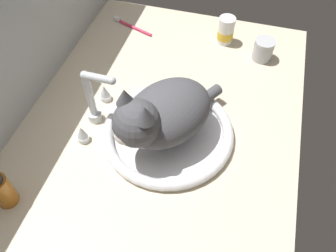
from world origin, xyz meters
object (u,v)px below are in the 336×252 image
Objects in this scene: pill_bottle at (226,31)px; amber_bottle at (1,190)px; toothbrush at (131,26)px; faucet at (94,103)px; cat at (161,115)px; sink_basin at (168,132)px; metal_jar at (263,50)px.

amber_bottle is (-73.07, 38.65, 0.67)cm from pill_bottle.
faucet is at bearing -172.95° from toothbrush.
toothbrush is at bearing 7.05° from faucet.
toothbrush is at bearing 28.63° from cat.
faucet is at bearing 147.42° from pill_bottle.
pill_bottle reaches higher than sink_basin.
metal_jar is at bearing -46.78° from faucet.
faucet is (0.00, 20.61, 5.56)cm from sink_basin.
sink_basin is 44.93cm from pill_bottle.
sink_basin is at bearing -47.05° from amber_bottle.
faucet is 1.99× the size of pill_bottle.
amber_bottle is (-26.79, 29.75, -5.35)cm from cat.
pill_bottle reaches higher than metal_jar.
cat is (-2.10, -19.32, 3.53)cm from faucet.
toothbrush is (45.14, 24.64, -9.76)cm from cat.
cat is 47.51cm from pill_bottle.
toothbrush is at bearing 85.04° from metal_jar.
amber_bottle is at bearing 152.12° from pill_bottle.
pill_bottle is 82.66cm from amber_bottle.
toothbrush is (43.04, 5.32, -6.23)cm from faucet.
amber_bottle is at bearing 160.16° from faucet.
sink_basin is 2.18× the size of toothbrush.
amber_bottle is 72.25cm from toothbrush.
sink_basin is at bearing 170.22° from pill_bottle.
faucet is at bearing 83.79° from cat.
pill_bottle is 33.78cm from toothbrush.
faucet is 2.69× the size of metal_jar.
cat reaches higher than amber_bottle.
sink_basin is 44.27cm from metal_jar.
metal_jar is at bearing -94.96° from toothbrush.
metal_jar is at bearing -111.41° from pill_bottle.
faucet is 19.75cm from cat.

